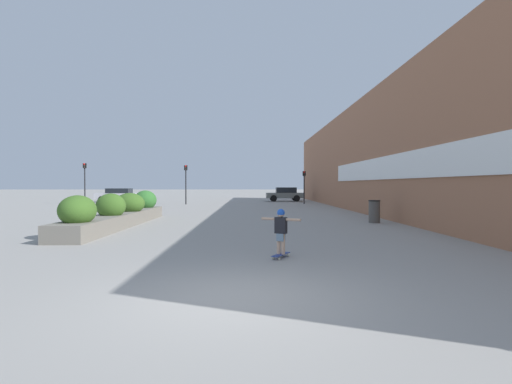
{
  "coord_description": "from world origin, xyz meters",
  "views": [
    {
      "loc": [
        0.32,
        -6.34,
        1.81
      ],
      "look_at": [
        0.59,
        12.43,
        1.47
      ],
      "focal_mm": 28.0,
      "sensor_mm": 36.0,
      "label": 1
    }
  ],
  "objects_px": {
    "skateboard": "(281,255)",
    "car_center_left": "(285,194)",
    "traffic_light_left": "(186,178)",
    "traffic_light_right": "(304,181)",
    "trash_bin": "(374,211)",
    "traffic_light_far_left": "(85,177)",
    "car_leftmost": "(118,195)",
    "car_center_right": "(385,195)",
    "skateboarder": "(281,227)"
  },
  "relations": [
    {
      "from": "car_center_left",
      "to": "car_center_right",
      "type": "relative_size",
      "value": 0.88
    },
    {
      "from": "trash_bin",
      "to": "car_center_left",
      "type": "distance_m",
      "value": 24.99
    },
    {
      "from": "traffic_light_right",
      "to": "traffic_light_far_left",
      "type": "distance_m",
      "value": 20.68
    },
    {
      "from": "trash_bin",
      "to": "traffic_light_far_left",
      "type": "bearing_deg",
      "value": 138.69
    },
    {
      "from": "skateboarder",
      "to": "car_center_left",
      "type": "bearing_deg",
      "value": 113.51
    },
    {
      "from": "car_leftmost",
      "to": "traffic_light_far_left",
      "type": "distance_m",
      "value": 5.04
    },
    {
      "from": "skateboard",
      "to": "traffic_light_far_left",
      "type": "xyz_separation_m",
      "value": [
        -16.32,
        27.87,
        2.51
      ]
    },
    {
      "from": "car_leftmost",
      "to": "traffic_light_far_left",
      "type": "height_order",
      "value": "traffic_light_far_left"
    },
    {
      "from": "car_center_right",
      "to": "traffic_light_right",
      "type": "distance_m",
      "value": 9.1
    },
    {
      "from": "car_leftmost",
      "to": "car_center_right",
      "type": "distance_m",
      "value": 27.66
    },
    {
      "from": "car_leftmost",
      "to": "skateboard",
      "type": "bearing_deg",
      "value": -155.57
    },
    {
      "from": "skateboarder",
      "to": "car_center_left",
      "type": "distance_m",
      "value": 34.05
    },
    {
      "from": "skateboarder",
      "to": "traffic_light_far_left",
      "type": "xyz_separation_m",
      "value": [
        -16.32,
        27.87,
        1.81
      ]
    },
    {
      "from": "car_center_right",
      "to": "car_leftmost",
      "type": "bearing_deg",
      "value": -93.52
    },
    {
      "from": "trash_bin",
      "to": "traffic_light_far_left",
      "type": "xyz_separation_m",
      "value": [
        -21.46,
        18.86,
        2.04
      ]
    },
    {
      "from": "trash_bin",
      "to": "car_center_left",
      "type": "height_order",
      "value": "car_center_left"
    },
    {
      "from": "car_leftmost",
      "to": "car_center_left",
      "type": "xyz_separation_m",
      "value": [
        17.72,
        1.65,
        0.04
      ]
    },
    {
      "from": "skateboard",
      "to": "traffic_light_far_left",
      "type": "relative_size",
      "value": 0.2
    },
    {
      "from": "skateboarder",
      "to": "car_center_right",
      "type": "xyz_separation_m",
      "value": [
        12.95,
        30.56,
        0.04
      ]
    },
    {
      "from": "skateboard",
      "to": "traffic_light_right",
      "type": "relative_size",
      "value": 0.25
    },
    {
      "from": "skateboarder",
      "to": "traffic_light_far_left",
      "type": "bearing_deg",
      "value": 149.02
    },
    {
      "from": "traffic_light_right",
      "to": "skateboarder",
      "type": "bearing_deg",
      "value": -98.89
    },
    {
      "from": "traffic_light_far_left",
      "to": "skateboarder",
      "type": "bearing_deg",
      "value": -59.65
    },
    {
      "from": "traffic_light_right",
      "to": "skateboard",
      "type": "bearing_deg",
      "value": -98.89
    },
    {
      "from": "car_leftmost",
      "to": "car_center_left",
      "type": "relative_size",
      "value": 1.07
    },
    {
      "from": "traffic_light_far_left",
      "to": "car_center_right",
      "type": "bearing_deg",
      "value": 5.26
    },
    {
      "from": "skateboard",
      "to": "car_center_left",
      "type": "distance_m",
      "value": 34.06
    },
    {
      "from": "car_center_right",
      "to": "traffic_light_far_left",
      "type": "xyz_separation_m",
      "value": [
        -29.27,
        -2.69,
        1.77
      ]
    },
    {
      "from": "trash_bin",
      "to": "car_center_right",
      "type": "height_order",
      "value": "car_center_right"
    },
    {
      "from": "skateboard",
      "to": "traffic_light_left",
      "type": "distance_m",
      "value": 27.97
    },
    {
      "from": "traffic_light_left",
      "to": "skateboarder",
      "type": "bearing_deg",
      "value": -76.09
    },
    {
      "from": "skateboarder",
      "to": "traffic_light_right",
      "type": "xyz_separation_m",
      "value": [
        4.36,
        27.88,
        1.37
      ]
    },
    {
      "from": "trash_bin",
      "to": "traffic_light_far_left",
      "type": "height_order",
      "value": "traffic_light_far_left"
    },
    {
      "from": "traffic_light_left",
      "to": "traffic_light_far_left",
      "type": "xyz_separation_m",
      "value": [
        -9.62,
        0.82,
        0.13
      ]
    },
    {
      "from": "traffic_light_right",
      "to": "traffic_light_far_left",
      "type": "xyz_separation_m",
      "value": [
        -20.68,
        -0.01,
        0.44
      ]
    },
    {
      "from": "skateboard",
      "to": "trash_bin",
      "type": "distance_m",
      "value": 10.39
    },
    {
      "from": "car_leftmost",
      "to": "car_center_right",
      "type": "height_order",
      "value": "car_center_right"
    },
    {
      "from": "skateboarder",
      "to": "trash_bin",
      "type": "bearing_deg",
      "value": 88.94
    },
    {
      "from": "car_center_left",
      "to": "traffic_light_right",
      "type": "distance_m",
      "value": 6.31
    },
    {
      "from": "skateboard",
      "to": "traffic_light_far_left",
      "type": "distance_m",
      "value": 32.39
    },
    {
      "from": "traffic_light_left",
      "to": "traffic_light_right",
      "type": "relative_size",
      "value": 1.16
    },
    {
      "from": "skateboard",
      "to": "trash_bin",
      "type": "bearing_deg",
      "value": 88.94
    },
    {
      "from": "skateboarder",
      "to": "traffic_light_right",
      "type": "distance_m",
      "value": 28.25
    },
    {
      "from": "skateboard",
      "to": "car_center_left",
      "type": "xyz_separation_m",
      "value": [
        3.07,
        33.91,
        0.73
      ]
    },
    {
      "from": "car_leftmost",
      "to": "car_center_left",
      "type": "distance_m",
      "value": 17.8
    },
    {
      "from": "trash_bin",
      "to": "traffic_light_left",
      "type": "height_order",
      "value": "traffic_light_left"
    },
    {
      "from": "car_center_left",
      "to": "car_center_right",
      "type": "height_order",
      "value": "car_center_right"
    },
    {
      "from": "traffic_light_left",
      "to": "traffic_light_right",
      "type": "bearing_deg",
      "value": 4.3
    },
    {
      "from": "trash_bin",
      "to": "traffic_light_far_left",
      "type": "distance_m",
      "value": 28.64
    },
    {
      "from": "car_center_left",
      "to": "trash_bin",
      "type": "bearing_deg",
      "value": -175.23
    }
  ]
}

